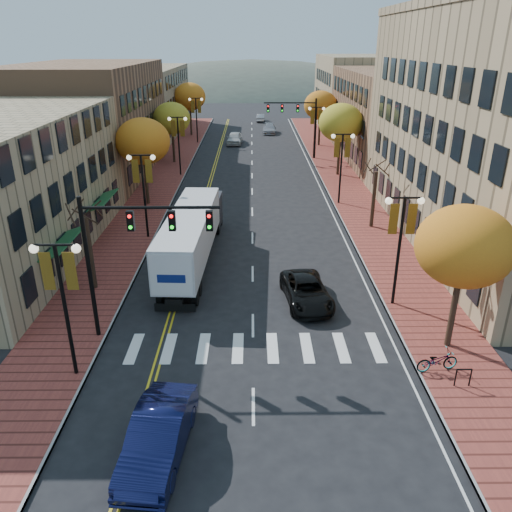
{
  "coord_description": "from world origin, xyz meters",
  "views": [
    {
      "loc": [
        -0.03,
        -17.48,
        13.09
      ],
      "look_at": [
        0.19,
        7.65,
        2.2
      ],
      "focal_mm": 35.0,
      "sensor_mm": 36.0,
      "label": 1
    }
  ],
  "objects_px": {
    "semi_truck": "(193,231)",
    "bicycle": "(437,361)",
    "navy_sedan": "(158,436)",
    "black_suv": "(307,291)"
  },
  "relations": [
    {
      "from": "black_suv",
      "to": "semi_truck",
      "type": "bearing_deg",
      "value": 132.94
    },
    {
      "from": "semi_truck",
      "to": "black_suv",
      "type": "xyz_separation_m",
      "value": [
        6.65,
        -5.62,
        -1.41
      ]
    },
    {
      "from": "navy_sedan",
      "to": "bicycle",
      "type": "distance_m",
      "value": 11.89
    },
    {
      "from": "navy_sedan",
      "to": "bicycle",
      "type": "bearing_deg",
      "value": 28.04
    },
    {
      "from": "semi_truck",
      "to": "bicycle",
      "type": "relative_size",
      "value": 7.78
    },
    {
      "from": "navy_sedan",
      "to": "black_suv",
      "type": "bearing_deg",
      "value": 66.36
    },
    {
      "from": "navy_sedan",
      "to": "black_suv",
      "type": "distance_m",
      "value": 12.39
    },
    {
      "from": "black_suv",
      "to": "bicycle",
      "type": "height_order",
      "value": "black_suv"
    },
    {
      "from": "bicycle",
      "to": "navy_sedan",
      "type": "bearing_deg",
      "value": 101.45
    },
    {
      "from": "semi_truck",
      "to": "navy_sedan",
      "type": "xyz_separation_m",
      "value": [
        0.53,
        -16.39,
        -1.27
      ]
    }
  ]
}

